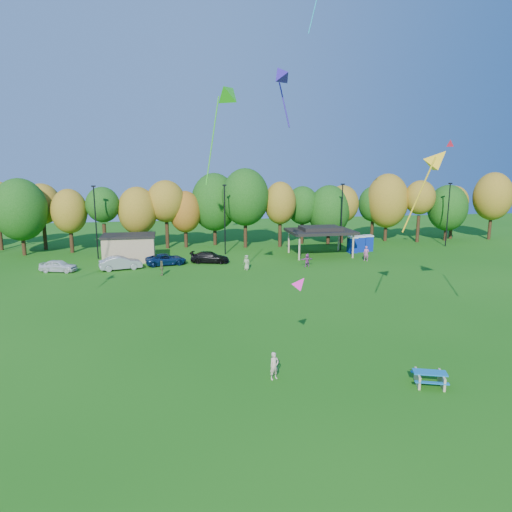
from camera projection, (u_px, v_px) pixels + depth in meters
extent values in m
plane|color=#19600F|center=(288.00, 417.00, 21.08)|extent=(160.00, 160.00, 0.00)
cylinder|color=black|center=(0.00, 235.00, 62.69)|extent=(0.50, 0.50, 4.12)
cylinder|color=black|center=(23.00, 242.00, 58.97)|extent=(0.50, 0.50, 3.56)
ellipsoid|color=#144C0F|center=(20.00, 210.00, 58.16)|extent=(6.62, 6.62, 8.00)
cylinder|color=black|center=(45.00, 236.00, 63.15)|extent=(0.50, 0.50, 3.79)
ellipsoid|color=olive|center=(42.00, 204.00, 62.29)|extent=(4.94, 4.94, 5.58)
cylinder|color=black|center=(72.00, 240.00, 60.83)|extent=(0.50, 0.50, 3.34)
ellipsoid|color=olive|center=(69.00, 211.00, 60.07)|extent=(4.61, 4.61, 5.88)
cylinder|color=black|center=(105.00, 238.00, 61.41)|extent=(0.50, 0.50, 3.82)
ellipsoid|color=#144C0F|center=(103.00, 205.00, 60.55)|extent=(4.43, 4.43, 4.73)
cylinder|color=black|center=(139.00, 238.00, 62.90)|extent=(0.50, 0.50, 3.25)
ellipsoid|color=olive|center=(138.00, 211.00, 62.17)|extent=(5.33, 5.33, 6.53)
cylinder|color=black|center=(167.00, 234.00, 64.09)|extent=(0.50, 0.50, 3.96)
ellipsoid|color=olive|center=(166.00, 201.00, 63.20)|extent=(5.31, 5.31, 5.82)
cylinder|color=black|center=(186.00, 237.00, 64.92)|extent=(0.50, 0.50, 3.05)
ellipsoid|color=#995914|center=(185.00, 212.00, 64.23)|extent=(4.54, 4.54, 5.87)
cylinder|color=black|center=(215.00, 232.00, 66.78)|extent=(0.50, 0.50, 3.77)
ellipsoid|color=#144C0F|center=(214.00, 202.00, 65.93)|extent=(6.69, 6.69, 8.35)
cylinder|color=black|center=(245.00, 233.00, 64.59)|extent=(0.50, 0.50, 4.28)
ellipsoid|color=#144C0F|center=(245.00, 197.00, 63.62)|extent=(6.64, 6.64, 8.01)
cylinder|color=black|center=(280.00, 234.00, 65.23)|extent=(0.50, 0.50, 3.76)
ellipsoid|color=olive|center=(280.00, 203.00, 64.38)|extent=(4.49, 4.49, 6.02)
cylinder|color=black|center=(302.00, 232.00, 67.94)|extent=(0.50, 0.50, 3.43)
ellipsoid|color=#144C0F|center=(302.00, 205.00, 67.17)|extent=(4.77, 4.77, 5.63)
cylinder|color=black|center=(328.00, 234.00, 67.86)|extent=(0.50, 0.50, 2.95)
ellipsoid|color=#144C0F|center=(329.00, 211.00, 67.20)|extent=(6.14, 6.14, 7.54)
cylinder|color=black|center=(342.00, 231.00, 68.67)|extent=(0.50, 0.50, 3.52)
ellipsoid|color=olive|center=(343.00, 204.00, 67.88)|extent=(4.78, 4.78, 5.53)
cylinder|color=black|center=(372.00, 229.00, 71.32)|extent=(0.50, 0.50, 3.39)
ellipsoid|color=#144C0F|center=(373.00, 204.00, 70.56)|extent=(4.54, 4.54, 5.46)
cylinder|color=black|center=(386.00, 229.00, 70.36)|extent=(0.50, 0.50, 3.72)
ellipsoid|color=olive|center=(387.00, 201.00, 69.52)|extent=(6.32, 6.32, 8.24)
cylinder|color=black|center=(418.00, 229.00, 69.22)|extent=(0.50, 0.50, 4.06)
ellipsoid|color=olive|center=(420.00, 198.00, 68.30)|extent=(4.50, 4.50, 5.13)
cylinder|color=black|center=(446.00, 231.00, 70.77)|extent=(0.50, 0.50, 3.05)
ellipsoid|color=#144C0F|center=(448.00, 208.00, 70.08)|extent=(5.97, 5.97, 7.05)
cylinder|color=black|center=(451.00, 228.00, 72.56)|extent=(0.50, 0.50, 3.55)
ellipsoid|color=olive|center=(453.00, 201.00, 71.76)|extent=(4.60, 4.60, 4.99)
cylinder|color=black|center=(490.00, 227.00, 71.75)|extent=(0.50, 0.50, 4.07)
ellipsoid|color=olive|center=(493.00, 196.00, 70.83)|extent=(5.83, 5.83, 7.42)
cylinder|color=black|center=(96.00, 223.00, 56.19)|extent=(0.16, 0.16, 9.00)
cube|color=black|center=(93.00, 186.00, 55.31)|extent=(0.50, 0.25, 0.18)
cylinder|color=black|center=(225.00, 220.00, 59.12)|extent=(0.16, 0.16, 9.00)
cube|color=black|center=(224.00, 185.00, 58.25)|extent=(0.50, 0.25, 0.18)
cylinder|color=black|center=(342.00, 218.00, 62.06)|extent=(0.16, 0.16, 9.00)
cube|color=black|center=(343.00, 184.00, 61.19)|extent=(0.50, 0.25, 0.18)
cylinder|color=black|center=(448.00, 215.00, 64.99)|extent=(0.16, 0.16, 9.00)
cube|color=black|center=(450.00, 183.00, 64.12)|extent=(0.50, 0.25, 0.18)
cube|color=tan|center=(129.00, 249.00, 55.57)|extent=(6.00, 4.00, 3.00)
cube|color=black|center=(129.00, 236.00, 55.26)|extent=(6.30, 4.30, 0.25)
cylinder|color=tan|center=(299.00, 248.00, 55.96)|extent=(0.24, 0.24, 3.00)
cylinder|color=tan|center=(353.00, 246.00, 57.25)|extent=(0.24, 0.24, 3.00)
cylinder|color=tan|center=(289.00, 242.00, 60.78)|extent=(0.24, 0.24, 3.00)
cylinder|color=tan|center=(339.00, 240.00, 62.07)|extent=(0.24, 0.24, 3.00)
cube|color=black|center=(320.00, 231.00, 58.70)|extent=(8.20, 6.20, 0.35)
cube|color=black|center=(320.00, 228.00, 58.62)|extent=(5.00, 3.50, 0.45)
cube|color=#0B2693|center=(352.00, 245.00, 60.93)|extent=(1.10, 1.10, 2.00)
cube|color=silver|center=(353.00, 237.00, 60.72)|extent=(1.15, 1.15, 0.18)
cube|color=#0B2693|center=(360.00, 244.00, 61.64)|extent=(1.10, 1.10, 2.00)
cube|color=silver|center=(360.00, 236.00, 61.43)|extent=(1.15, 1.15, 0.18)
cube|color=#0B2693|center=(368.00, 244.00, 62.19)|extent=(1.10, 1.10, 2.00)
cube|color=silver|center=(368.00, 236.00, 61.98)|extent=(1.15, 1.15, 0.18)
cube|color=tan|center=(417.00, 378.00, 24.18)|extent=(0.58, 1.33, 0.68)
cube|color=tan|center=(442.00, 380.00, 23.99)|extent=(0.58, 1.33, 0.68)
cube|color=#146FB2|center=(430.00, 372.00, 24.01)|extent=(1.85, 1.25, 0.06)
cube|color=#146FB2|center=(432.00, 383.00, 23.50)|extent=(1.69, 0.80, 0.05)
cube|color=#146FB2|center=(427.00, 373.00, 24.64)|extent=(1.69, 0.80, 0.05)
imported|color=beige|center=(274.00, 366.00, 24.68)|extent=(0.66, 0.57, 1.53)
imported|color=white|center=(58.00, 266.00, 49.87)|extent=(4.24, 2.64, 1.35)
imported|color=#A0A1A5|center=(121.00, 263.00, 50.95)|extent=(4.83, 2.62, 1.51)
imported|color=navy|center=(166.00, 259.00, 53.39)|extent=(5.01, 2.98, 1.31)
imported|color=black|center=(210.00, 257.00, 54.57)|extent=(4.92, 2.97, 1.33)
imported|color=#8B9F6D|center=(247.00, 262.00, 50.84)|extent=(0.96, 0.96, 1.69)
imported|color=olive|center=(162.00, 268.00, 48.23)|extent=(0.54, 0.99, 1.60)
imported|color=#A14392|center=(307.00, 260.00, 52.44)|extent=(1.46, 0.60, 1.53)
imported|color=#C05A8F|center=(366.00, 253.00, 55.55)|extent=(0.81, 0.73, 1.86)
cone|color=yellow|center=(439.00, 159.00, 28.75)|extent=(2.22, 1.89, 1.89)
cylinder|color=yellow|center=(419.00, 195.00, 28.52)|extent=(1.76, 0.60, 4.73)
cone|color=#25A516|center=(230.00, 93.00, 32.00)|extent=(2.48, 2.64, 2.15)
cylinder|color=#25A516|center=(212.00, 140.00, 34.13)|extent=(1.39, 2.17, 6.61)
cone|color=red|center=(450.00, 142.00, 48.35)|extent=(1.36, 1.45, 1.16)
cone|color=#311A92|center=(281.00, 73.00, 32.53)|extent=(1.89, 2.10, 1.69)
cylinder|color=#311A92|center=(284.00, 102.00, 34.02)|extent=(0.72, 1.36, 3.79)
cone|color=#E70C97|center=(301.00, 283.00, 25.40)|extent=(1.13, 0.90, 1.02)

